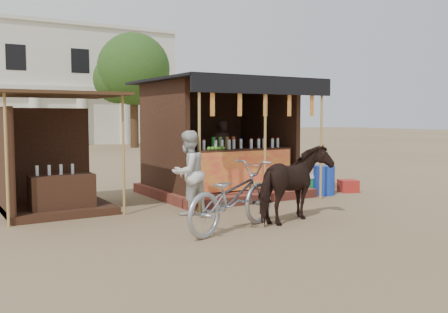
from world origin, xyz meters
name	(u,v)px	position (x,y,z in m)	size (l,w,h in m)	color
ground	(270,224)	(0.00, 0.00, 0.00)	(120.00, 120.00, 0.00)	#846B4C
main_stall	(222,153)	(1.01, 3.36, 1.02)	(3.60, 3.61, 2.78)	brown
secondary_stall	(46,170)	(-3.17, 3.24, 0.85)	(2.40, 2.40, 2.38)	#3C2216
cow	(295,184)	(0.45, -0.12, 0.70)	(0.75, 1.65, 1.40)	black
motorbike	(232,197)	(-0.88, -0.10, 0.58)	(0.76, 2.19, 1.15)	#9C9DA4
bystander	(188,173)	(-0.85, 1.57, 0.82)	(0.80, 0.62, 1.65)	silver
blue_barrel	(324,180)	(3.12, 2.00, 0.36)	(0.52, 0.52, 0.72)	#1636A5
red_crate	(348,186)	(3.95, 2.00, 0.15)	(0.45, 0.43, 0.31)	maroon
cooler	(314,184)	(3.11, 2.33, 0.23)	(0.70, 0.53, 0.46)	#1B7D48
tree	(130,72)	(5.81, 22.14, 4.63)	(4.50, 4.40, 7.00)	#382314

